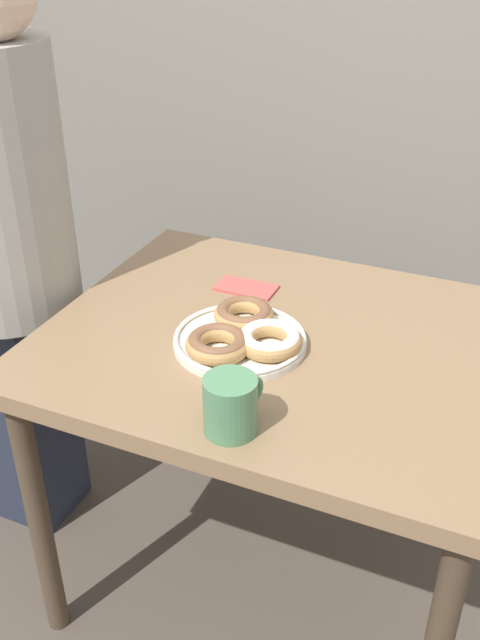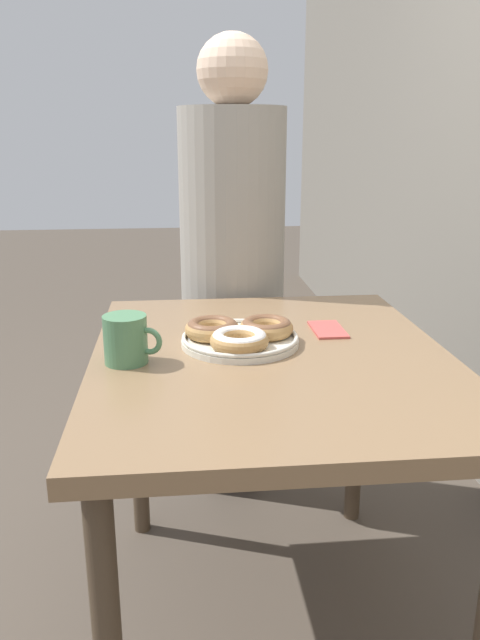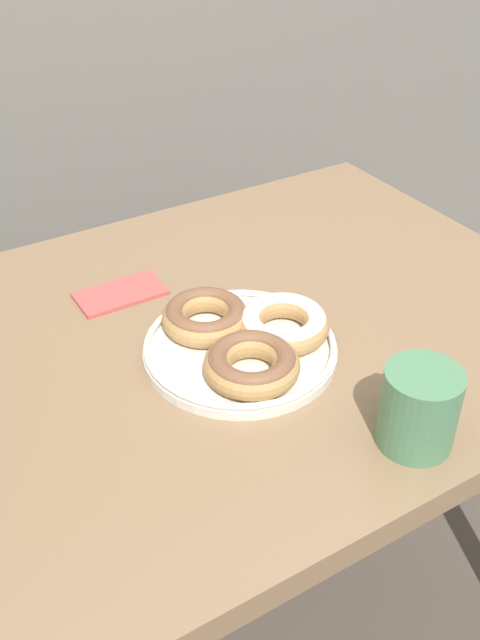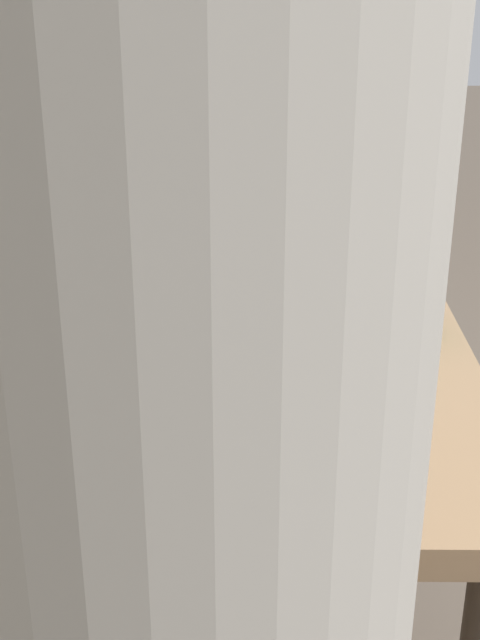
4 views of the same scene
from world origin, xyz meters
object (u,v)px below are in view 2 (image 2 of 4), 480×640
(donut_plate, at_px, (239,334))
(napkin, at_px, (328,329))
(person_figure, at_px, (232,262))
(dining_table, at_px, (271,389))
(coffee_mug, at_px, (126,339))

(donut_plate, xyz_separation_m, napkin, (-0.09, 0.23, -0.02))
(person_figure, height_order, napkin, person_figure)
(donut_plate, xyz_separation_m, person_figure, (-0.64, 0.04, 0.04))
(dining_table, relative_size, person_figure, 0.66)
(dining_table, bearing_deg, person_figure, -177.88)
(donut_plate, bearing_deg, person_figure, 176.36)
(donut_plate, bearing_deg, coffee_mug, -70.69)
(person_figure, relative_size, napkin, 10.71)
(dining_table, relative_size, coffee_mug, 7.75)
(dining_table, xyz_separation_m, person_figure, (-0.70, -0.03, 0.15))
(coffee_mug, bearing_deg, napkin, 110.20)
(dining_table, bearing_deg, napkin, 132.51)
(dining_table, relative_size, napkin, 7.06)
(dining_table, distance_m, coffee_mug, 0.35)
(donut_plate, height_order, coffee_mug, coffee_mug)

